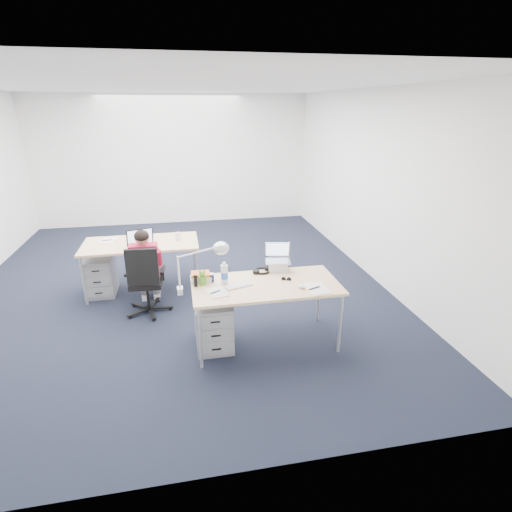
# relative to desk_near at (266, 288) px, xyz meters

# --- Properties ---
(floor) EXTENTS (7.00, 7.00, 0.00)m
(floor) POSITION_rel_desk_near_xyz_m (-0.94, 1.82, -0.68)
(floor) COLOR black
(floor) RESTS_ON ground
(room) EXTENTS (6.02, 7.02, 2.80)m
(room) POSITION_rel_desk_near_xyz_m (-0.94, 1.82, 1.03)
(room) COLOR white
(room) RESTS_ON ground
(desk_near) EXTENTS (1.60, 0.80, 0.73)m
(desk_near) POSITION_rel_desk_near_xyz_m (0.00, 0.00, 0.00)
(desk_near) COLOR #DDAF7F
(desk_near) RESTS_ON ground
(desk_far) EXTENTS (1.60, 0.80, 0.73)m
(desk_far) POSITION_rel_desk_near_xyz_m (-1.44, 1.70, 0.00)
(desk_far) COLOR #DDAF7F
(desk_far) RESTS_ON ground
(office_chair) EXTENTS (0.63, 0.63, 0.94)m
(office_chair) POSITION_rel_desk_near_xyz_m (-1.35, 0.97, -0.42)
(office_chair) COLOR black
(office_chair) RESTS_ON ground
(seated_person) EXTENTS (0.35, 0.60, 1.11)m
(seated_person) POSITION_rel_desk_near_xyz_m (-1.35, 1.13, -0.12)
(seated_person) COLOR #B81A3B
(seated_person) RESTS_ON ground
(drawer_pedestal_near) EXTENTS (0.40, 0.50, 0.55)m
(drawer_pedestal_near) POSITION_rel_desk_near_xyz_m (-0.58, 0.03, -0.41)
(drawer_pedestal_near) COLOR #939497
(drawer_pedestal_near) RESTS_ON ground
(drawer_pedestal_far) EXTENTS (0.40, 0.50, 0.55)m
(drawer_pedestal_far) POSITION_rel_desk_near_xyz_m (-2.04, 1.70, -0.41)
(drawer_pedestal_far) COLOR #939497
(drawer_pedestal_far) RESTS_ON ground
(silver_laptop) EXTENTS (0.33, 0.28, 0.31)m
(silver_laptop) POSITION_rel_desk_near_xyz_m (0.22, 0.35, 0.20)
(silver_laptop) COLOR silver
(silver_laptop) RESTS_ON desk_near
(wireless_keyboard) EXTENTS (0.32, 0.22, 0.01)m
(wireless_keyboard) POSITION_rel_desk_near_xyz_m (-0.30, 0.00, 0.05)
(wireless_keyboard) COLOR white
(wireless_keyboard) RESTS_ON desk_near
(computer_mouse) EXTENTS (0.09, 0.12, 0.04)m
(computer_mouse) POSITION_rel_desk_near_xyz_m (0.35, -0.17, 0.07)
(computer_mouse) COLOR white
(computer_mouse) RESTS_ON desk_near
(headphones) EXTENTS (0.31, 0.28, 0.04)m
(headphones) POSITION_rel_desk_near_xyz_m (0.03, 0.34, 0.07)
(headphones) COLOR black
(headphones) RESTS_ON desk_near
(can_koozie) EXTENTS (0.07, 0.07, 0.10)m
(can_koozie) POSITION_rel_desk_near_xyz_m (-0.57, 0.17, 0.10)
(can_koozie) COLOR #151D42
(can_koozie) RESTS_ON desk_near
(water_bottle) EXTENTS (0.09, 0.09, 0.25)m
(water_bottle) POSITION_rel_desk_near_xyz_m (-0.44, 0.09, 0.17)
(water_bottle) COLOR silver
(water_bottle) RESTS_ON desk_near
(bear_figurine) EXTENTS (0.10, 0.08, 0.17)m
(bear_figurine) POSITION_rel_desk_near_xyz_m (-0.68, 0.10, 0.13)
(bear_figurine) COLOR #3C8022
(bear_figurine) RESTS_ON desk_near
(book_stack) EXTENTS (0.25, 0.21, 0.10)m
(book_stack) POSITION_rel_desk_near_xyz_m (-0.69, 0.21, 0.10)
(book_stack) COLOR silver
(book_stack) RESTS_ON desk_near
(cordless_phone) EXTENTS (0.04, 0.03, 0.13)m
(cordless_phone) POSITION_rel_desk_near_xyz_m (-0.75, 0.07, 0.11)
(cordless_phone) COLOR black
(cordless_phone) RESTS_ON desk_near
(papers_left) EXTENTS (0.23, 0.29, 0.01)m
(papers_left) POSITION_rel_desk_near_xyz_m (-0.54, -0.13, 0.05)
(papers_left) COLOR #FFE093
(papers_left) RESTS_ON desk_near
(papers_right) EXTENTS (0.24, 0.32, 0.01)m
(papers_right) POSITION_rel_desk_near_xyz_m (0.49, -0.23, 0.05)
(papers_right) COLOR #FFE093
(papers_right) RESTS_ON desk_near
(sunglasses) EXTENTS (0.12, 0.09, 0.03)m
(sunglasses) POSITION_rel_desk_near_xyz_m (0.25, 0.05, 0.06)
(sunglasses) COLOR black
(sunglasses) RESTS_ON desk_near
(desk_lamp) EXTENTS (0.50, 0.21, 0.56)m
(desk_lamp) POSITION_rel_desk_near_xyz_m (-0.75, -0.07, 0.33)
(desk_lamp) COLOR silver
(desk_lamp) RESTS_ON desk_near
(dark_laptop) EXTENTS (0.45, 0.44, 0.26)m
(dark_laptop) POSITION_rel_desk_near_xyz_m (-1.40, 1.45, 0.18)
(dark_laptop) COLOR black
(dark_laptop) RESTS_ON desk_far
(far_cup) EXTENTS (0.10, 0.10, 0.11)m
(far_cup) POSITION_rel_desk_near_xyz_m (-0.92, 1.72, 0.10)
(far_cup) COLOR white
(far_cup) RESTS_ON desk_far
(far_papers) EXTENTS (0.26, 0.32, 0.01)m
(far_papers) POSITION_rel_desk_near_xyz_m (-1.91, 1.86, 0.05)
(far_papers) COLOR white
(far_papers) RESTS_ON desk_far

